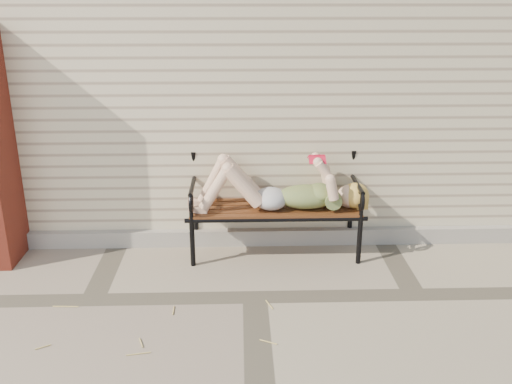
{
  "coord_description": "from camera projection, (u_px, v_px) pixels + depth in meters",
  "views": [
    {
      "loc": [
        -0.11,
        -3.88,
        2.26
      ],
      "look_at": [
        0.03,
        0.66,
        0.63
      ],
      "focal_mm": 40.0,
      "sensor_mm": 36.0,
      "label": 1
    }
  ],
  "objects": [
    {
      "name": "ground",
      "position": [
        255.0,
        297.0,
        4.42
      ],
      "size": [
        80.0,
        80.0,
        0.0
      ],
      "primitive_type": "plane",
      "color": "gray",
      "rests_on": "ground"
    },
    {
      "name": "garden_bench",
      "position": [
        274.0,
        188.0,
        5.05
      ],
      "size": [
        1.63,
        0.65,
        1.05
      ],
      "color": "black",
      "rests_on": "ground"
    },
    {
      "name": "straw_scatter",
      "position": [
        76.0,
        368.0,
        3.59
      ],
      "size": [
        3.02,
        1.6,
        0.01
      ],
      "color": "tan",
      "rests_on": "ground"
    },
    {
      "name": "house_wall",
      "position": [
        247.0,
        56.0,
        6.73
      ],
      "size": [
        8.0,
        4.0,
        3.0
      ],
      "primitive_type": "cube",
      "color": "beige",
      "rests_on": "ground"
    },
    {
      "name": "foundation_strip",
      "position": [
        252.0,
        237.0,
        5.3
      ],
      "size": [
        8.0,
        0.1,
        0.15
      ],
      "primitive_type": "cube",
      "color": "gray",
      "rests_on": "ground"
    },
    {
      "name": "reading_woman",
      "position": [
        277.0,
        189.0,
        4.92
      ],
      "size": [
        1.53,
        0.35,
        0.48
      ],
      "color": "#0A3C46",
      "rests_on": "ground"
    }
  ]
}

